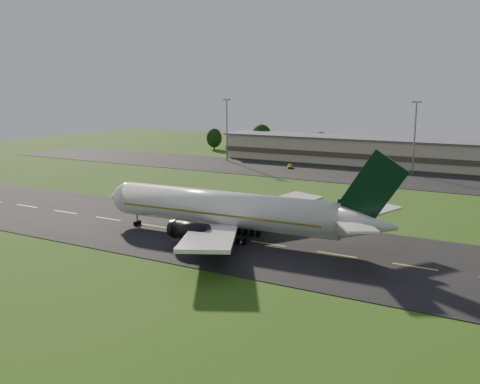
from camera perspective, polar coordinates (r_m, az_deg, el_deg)
The scene contains 9 objects.
ground at distance 83.06m, azimuth 3.06°, elevation -5.61°, with size 360.00×360.00×0.00m, color #1C4110.
taxiway at distance 83.05m, azimuth 3.06°, elevation -5.57°, with size 220.00×30.00×0.10m, color black.
apron at distance 149.56m, azimuth 15.40°, elevation 1.50°, with size 260.00×30.00×0.10m, color black.
airliner at distance 85.12m, azimuth -1.12°, elevation -1.94°, with size 51.30×42.13×15.57m.
terminal at distance 171.21m, azimuth 19.54°, elevation 3.76°, with size 145.00×16.00×8.40m.
light_mast_west at distance 176.56m, azimuth -1.42°, elevation 7.44°, with size 2.40×1.20×20.35m.
light_mast_centre at distance 154.80m, azimuth 18.17°, elevation 6.40°, with size 2.40×1.20×20.35m.
service_vehicle_a at distance 161.63m, azimuth 5.36°, elevation 2.79°, with size 1.51×3.76×1.28m, color #C0B00B.
service_vehicle_b at distance 152.90m, azimuth 15.21°, elevation 1.98°, with size 1.37×3.94×1.30m, color #97170A.
Camera 1 is at (35.10, -71.44, 23.74)m, focal length 40.00 mm.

